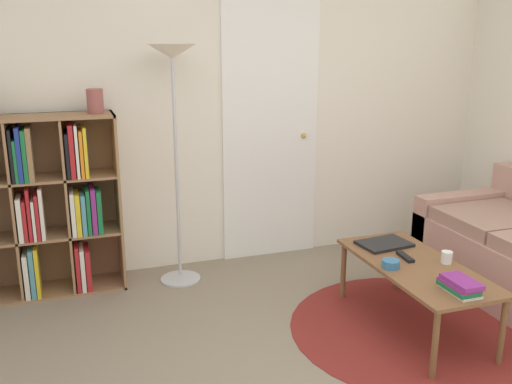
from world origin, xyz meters
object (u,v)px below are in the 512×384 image
laptop (384,244)px  bowl (391,264)px  coffee_table (416,270)px  cup (447,257)px  bookshelf (36,206)px  floor_lamp (173,84)px  vase_on_shelf (95,101)px

laptop → bowl: bearing=-115.5°
coffee_table → cup: size_ratio=15.03×
bookshelf → bowl: bearing=-32.6°
floor_lamp → vase_on_shelf: 0.55m
floor_lamp → coffee_table: size_ratio=1.54×
floor_lamp → cup: floor_lamp is taller
coffee_table → laptop: size_ratio=3.16×
bookshelf → laptop: bookshelf is taller
floor_lamp → laptop: 1.81m
bowl → cup: (0.37, -0.05, 0.01)m
laptop → coffee_table: bearing=-87.9°
coffee_table → vase_on_shelf: size_ratio=6.73×
vase_on_shelf → bowl: bearing=-39.4°
laptop → vase_on_shelf: vase_on_shelf is taller
cup → vase_on_shelf: vase_on_shelf is taller
floor_lamp → cup: 2.13m
bookshelf → coffee_table: (2.21, -1.30, -0.26)m
bookshelf → laptop: bearing=-23.4°
bookshelf → vase_on_shelf: bearing=-0.0°
cup → vase_on_shelf: bearing=145.4°
coffee_table → laptop: (-0.01, 0.35, 0.05)m
bowl → cup: bearing=-7.4°
bookshelf → floor_lamp: floor_lamp is taller
bookshelf → coffee_table: bookshelf is taller
floor_lamp → bowl: bearing=-48.1°
laptop → bowl: size_ratio=3.34×
floor_lamp → laptop: floor_lamp is taller
coffee_table → bowl: (-0.18, 0.00, 0.07)m
bookshelf → cup: bearing=-29.3°
floor_lamp → bowl: (1.06, -1.18, -1.01)m
coffee_table → laptop: bearing=92.1°
bookshelf → laptop: size_ratio=3.56×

